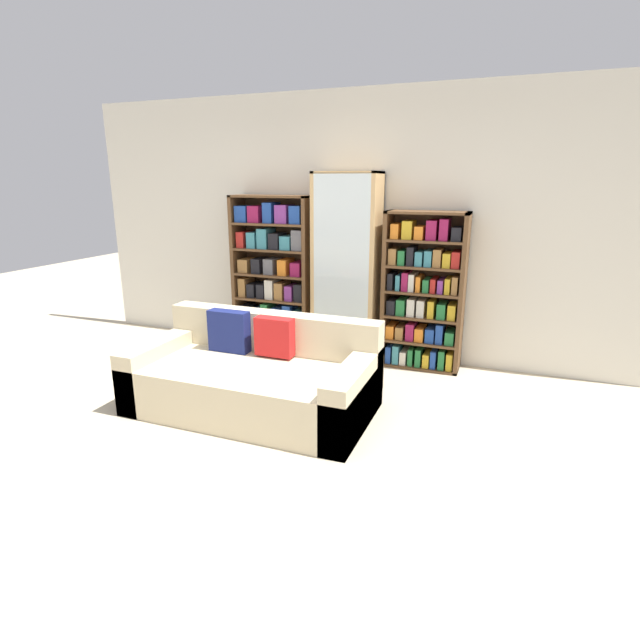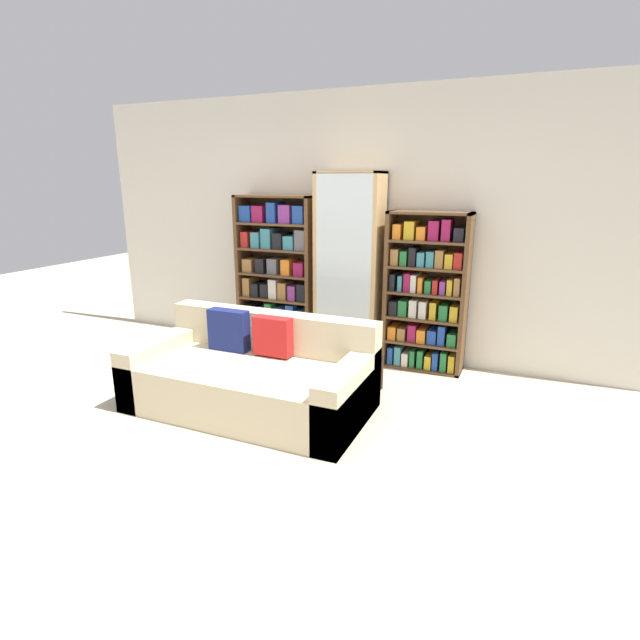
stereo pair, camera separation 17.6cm
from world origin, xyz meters
name	(u,v)px [view 1 (the left image)]	position (x,y,z in m)	size (l,w,h in m)	color
ground_plane	(231,455)	(0.00, 0.00, 0.00)	(16.00, 16.00, 0.00)	beige
wall_back	(344,227)	(0.00, 2.41, 1.35)	(6.07, 0.06, 2.70)	silver
couch	(255,378)	(-0.20, 0.74, 0.26)	(1.93, 0.99, 0.75)	beige
bookshelf_left	(274,276)	(-0.74, 2.20, 0.82)	(0.89, 0.32, 1.68)	brown
display_cabinet	(347,269)	(0.10, 2.19, 0.95)	(0.66, 0.36, 1.91)	tan
bookshelf_right	(423,294)	(0.90, 2.20, 0.75)	(0.78, 0.32, 1.55)	brown
wine_bottle	(380,371)	(0.65, 1.51, 0.16)	(0.07, 0.07, 0.40)	black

